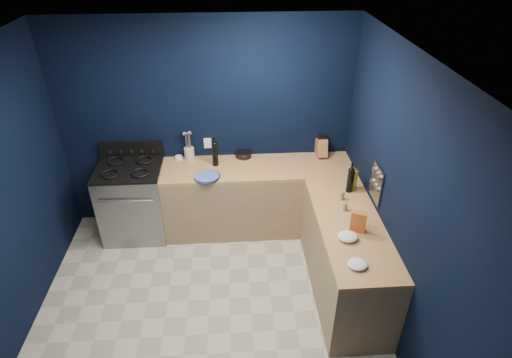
{
  "coord_description": "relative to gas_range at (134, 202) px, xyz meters",
  "views": [
    {
      "loc": [
        0.3,
        -2.86,
        3.45
      ],
      "look_at": [
        0.55,
        1.0,
        1.0
      ],
      "focal_mm": 29.24,
      "sensor_mm": 36.0,
      "label": 1
    }
  ],
  "objects": [
    {
      "name": "towel_end",
      "position": [
        2.27,
        -1.72,
        0.47
      ],
      "size": [
        0.21,
        0.2,
        0.05
      ],
      "primitive_type": "ellipsoid",
      "rotation": [
        0.0,
        0.0,
        -0.26
      ],
      "color": "white",
      "rests_on": "top_right"
    },
    {
      "name": "top_back",
      "position": [
        1.53,
        0.02,
        0.42
      ],
      "size": [
        2.3,
        0.63,
        0.04
      ],
      "primitive_type": "cube",
      "color": "brown",
      "rests_on": "cab_back"
    },
    {
      "name": "cooktop",
      "position": [
        0.0,
        0.0,
        0.48
      ],
      "size": [
        0.76,
        0.66,
        0.03
      ],
      "primitive_type": "cube",
      "color": "black",
      "rests_on": "gas_range"
    },
    {
      "name": "floor",
      "position": [
        0.93,
        -1.42,
        -0.47
      ],
      "size": [
        3.5,
        3.5,
        0.02
      ],
      "primitive_type": "cube",
      "color": "#B6B29F",
      "rests_on": "ground"
    },
    {
      "name": "oven_door",
      "position": [
        0.0,
        -0.32,
        -0.01
      ],
      "size": [
        0.59,
        0.02,
        0.42
      ],
      "primitive_type": "cube",
      "color": "black",
      "rests_on": "gas_range"
    },
    {
      "name": "spice_jar_near",
      "position": [
        2.37,
        -0.73,
        0.49
      ],
      "size": [
        0.05,
        0.05,
        0.1
      ],
      "primitive_type": "cylinder",
      "rotation": [
        0.0,
        0.0,
        -0.04
      ],
      "color": "olive",
      "rests_on": "top_right"
    },
    {
      "name": "towel_front",
      "position": [
        2.27,
        -1.37,
        0.47
      ],
      "size": [
        0.2,
        0.17,
        0.07
      ],
      "primitive_type": "ellipsoid",
      "rotation": [
        0.0,
        0.0,
        0.04
      ],
      "color": "white",
      "rests_on": "top_right"
    },
    {
      "name": "backguard",
      "position": [
        0.0,
        0.3,
        0.58
      ],
      "size": [
        0.76,
        0.06,
        0.2
      ],
      "primitive_type": "cube",
      "color": "black",
      "rests_on": "gas_range"
    },
    {
      "name": "crouton_bag",
      "position": [
        2.4,
        -1.25,
        0.55
      ],
      "size": [
        0.16,
        0.12,
        0.21
      ],
      "primitive_type": "cube",
      "rotation": [
        0.0,
        0.0,
        -0.38
      ],
      "color": "#BA322C",
      "rests_on": "top_right"
    },
    {
      "name": "utensil_crock",
      "position": [
        0.7,
        0.26,
        0.52
      ],
      "size": [
        0.16,
        0.16,
        0.15
      ],
      "primitive_type": "cylinder",
      "rotation": [
        0.0,
        0.0,
        0.41
      ],
      "color": "beige",
      "rests_on": "top_back"
    },
    {
      "name": "plate_stack",
      "position": [
        0.93,
        -0.21,
        0.46
      ],
      "size": [
        0.34,
        0.34,
        0.04
      ],
      "primitive_type": "cylinder",
      "rotation": [
        0.0,
        0.0,
        0.23
      ],
      "color": "#3E5FAC",
      "rests_on": "top_back"
    },
    {
      "name": "wall_outlet",
      "position": [
        0.93,
        0.32,
        0.62
      ],
      "size": [
        0.09,
        0.02,
        0.13
      ],
      "primitive_type": "cube",
      "color": "white",
      "rests_on": "wall_back"
    },
    {
      "name": "wine_bottle_right",
      "position": [
        2.49,
        -0.58,
        0.58
      ],
      "size": [
        0.08,
        0.08,
        0.28
      ],
      "primitive_type": "cylinder",
      "rotation": [
        0.0,
        0.0,
        -0.2
      ],
      "color": "black",
      "rests_on": "top_right"
    },
    {
      "name": "gas_range",
      "position": [
        0.0,
        0.0,
        0.0
      ],
      "size": [
        0.76,
        0.66,
        0.92
      ],
      "primitive_type": "cube",
      "color": "gray",
      "rests_on": "floor"
    },
    {
      "name": "knife_block",
      "position": [
        2.34,
        0.24,
        0.55
      ],
      "size": [
        0.13,
        0.26,
        0.27
      ],
      "primitive_type": "cube",
      "rotation": [
        -0.31,
        0.0,
        0.02
      ],
      "color": "brown",
      "rests_on": "top_back"
    },
    {
      "name": "wall_right",
      "position": [
        2.69,
        -1.42,
        0.84
      ],
      "size": [
        0.02,
        3.5,
        2.6
      ],
      "primitive_type": "cube",
      "color": "black",
      "rests_on": "ground"
    },
    {
      "name": "spice_jar_far",
      "position": [
        2.36,
        -0.92,
        0.48
      ],
      "size": [
        0.05,
        0.05,
        0.08
      ],
      "primitive_type": "cylinder",
      "rotation": [
        0.0,
        0.0,
        0.11
      ],
      "color": "olive",
      "rests_on": "top_right"
    },
    {
      "name": "lemon_basket",
      "position": [
        1.37,
        0.27,
        0.48
      ],
      "size": [
        0.25,
        0.25,
        0.08
      ],
      "primitive_type": "cylinder",
      "rotation": [
        0.0,
        0.0,
        0.28
      ],
      "color": "black",
      "rests_on": "top_back"
    },
    {
      "name": "top_right",
      "position": [
        2.37,
        -1.13,
        0.42
      ],
      "size": [
        0.63,
        1.67,
        0.04
      ],
      "primitive_type": "cube",
      "color": "brown",
      "rests_on": "cab_right"
    },
    {
      "name": "ramekin",
      "position": [
        0.56,
        0.27,
        0.46
      ],
      "size": [
        0.1,
        0.1,
        0.04
      ],
      "primitive_type": "cylinder",
      "rotation": [
        0.0,
        0.0,
        -0.05
      ],
      "color": "white",
      "rests_on": "top_back"
    },
    {
      "name": "spice_panel",
      "position": [
        2.67,
        -0.87,
        0.72
      ],
      "size": [
        0.02,
        0.28,
        0.38
      ],
      "primitive_type": "cube",
      "color": "gray",
      "rests_on": "wall_right"
    },
    {
      "name": "wall_back",
      "position": [
        0.93,
        0.34,
        0.84
      ],
      "size": [
        3.5,
        0.02,
        2.6
      ],
      "primitive_type": "cube",
      "color": "black",
      "rests_on": "ground"
    },
    {
      "name": "wine_bottle_back",
      "position": [
        1.02,
        0.09,
        0.59
      ],
      "size": [
        0.08,
        0.08,
        0.29
      ],
      "primitive_type": "cylinder",
      "rotation": [
        0.0,
        0.0,
        0.15
      ],
      "color": "black",
      "rests_on": "top_back"
    },
    {
      "name": "ceiling",
      "position": [
        0.93,
        -1.42,
        2.15
      ],
      "size": [
        3.5,
        3.5,
        0.02
      ],
      "primitive_type": "cube",
      "color": "silver",
      "rests_on": "ground"
    },
    {
      "name": "cab_right",
      "position": [
        2.37,
        -1.13,
        -0.03
      ],
      "size": [
        0.63,
        1.67,
        0.86
      ],
      "primitive_type": "cube",
      "color": "#937857",
      "rests_on": "floor"
    },
    {
      "name": "oil_bottle",
      "position": [
        2.55,
        -0.53,
        0.56
      ],
      "size": [
        0.06,
        0.06,
        0.23
      ],
      "primitive_type": "cylinder",
      "rotation": [
        0.0,
        0.0,
        0.24
      ],
      "color": "olive",
      "rests_on": "top_right"
    },
    {
      "name": "cab_back",
      "position": [
        1.53,
        0.02,
        -0.03
      ],
      "size": [
        2.3,
        0.63,
        0.86
      ],
      "primitive_type": "cube",
      "color": "#937857",
      "rests_on": "floor"
    }
  ]
}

